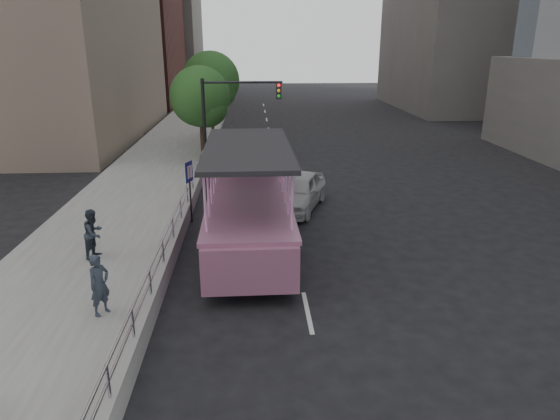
# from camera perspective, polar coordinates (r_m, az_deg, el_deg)

# --- Properties ---
(ground) EXTENTS (160.00, 160.00, 0.00)m
(ground) POSITION_cam_1_polar(r_m,az_deg,el_deg) (15.43, -1.37, -7.98)
(ground) COLOR black
(sidewalk) EXTENTS (5.50, 80.00, 0.30)m
(sidewalk) POSITION_cam_1_polar(r_m,az_deg,el_deg) (25.31, -15.29, 2.41)
(sidewalk) COLOR #A2A29C
(sidewalk) RESTS_ON ground
(kerb_wall) EXTENTS (0.24, 30.00, 0.36)m
(kerb_wall) POSITION_cam_1_polar(r_m,az_deg,el_deg) (17.26, -12.04, -3.68)
(kerb_wall) COLOR gray
(kerb_wall) RESTS_ON sidewalk
(guardrail) EXTENTS (0.07, 22.00, 0.71)m
(guardrail) POSITION_cam_1_polar(r_m,az_deg,el_deg) (17.03, -12.19, -1.61)
(guardrail) COLOR #B5B5BA
(guardrail) RESTS_ON kerb_wall
(duck_boat) EXTENTS (2.89, 11.11, 3.68)m
(duck_boat) POSITION_cam_1_polar(r_m,az_deg,el_deg) (18.61, -3.61, 1.23)
(duck_boat) COLOR black
(duck_boat) RESTS_ON ground
(car) EXTENTS (3.34, 4.97, 1.57)m
(car) POSITION_cam_1_polar(r_m,az_deg,el_deg) (21.68, 1.96, 2.17)
(car) COLOR silver
(car) RESTS_ON ground
(pedestrian_near) EXTENTS (0.65, 0.71, 1.62)m
(pedestrian_near) POSITION_cam_1_polar(r_m,az_deg,el_deg) (13.47, -19.94, -8.04)
(pedestrian_near) COLOR #2B343F
(pedestrian_near) RESTS_ON sidewalk
(pedestrian_mid) EXTENTS (0.82, 0.93, 1.61)m
(pedestrian_mid) POSITION_cam_1_polar(r_m,az_deg,el_deg) (17.04, -20.51, -2.52)
(pedestrian_mid) COLOR #2B343F
(pedestrian_mid) RESTS_ON sidewalk
(parking_sign) EXTENTS (0.22, 0.54, 2.51)m
(parking_sign) POSITION_cam_1_polar(r_m,az_deg,el_deg) (20.04, -10.27, 2.93)
(parking_sign) COLOR black
(parking_sign) RESTS_ON ground
(traffic_signal) EXTENTS (4.20, 0.32, 5.20)m
(traffic_signal) POSITION_cam_1_polar(r_m,az_deg,el_deg) (26.55, -6.10, 11.08)
(traffic_signal) COLOR black
(traffic_signal) RESTS_ON ground
(street_tree_near) EXTENTS (3.52, 3.52, 5.72)m
(street_tree_near) POSITION_cam_1_polar(r_m,az_deg,el_deg) (30.03, -8.94, 12.43)
(street_tree_near) COLOR #362418
(street_tree_near) RESTS_ON ground
(street_tree_far) EXTENTS (3.97, 3.97, 6.45)m
(street_tree_far) POSITION_cam_1_polar(r_m,az_deg,el_deg) (35.92, -7.75, 14.22)
(street_tree_far) COLOR #362418
(street_tree_far) RESTS_ON ground
(midrise_stone_b) EXTENTS (16.00, 14.00, 20.00)m
(midrise_stone_b) POSITION_cam_1_polar(r_m,az_deg,el_deg) (79.41, -15.51, 20.11)
(midrise_stone_b) COLOR slate
(midrise_stone_b) RESTS_ON ground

